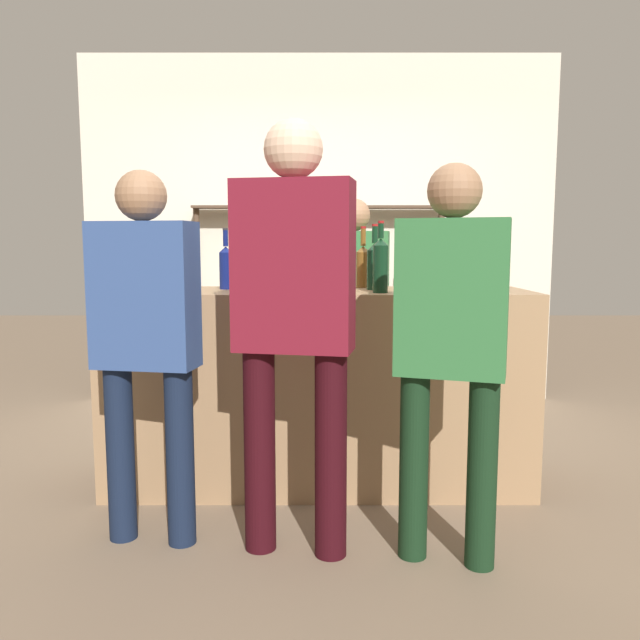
% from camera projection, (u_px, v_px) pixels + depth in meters
% --- Properties ---
extents(ground_plane, '(16.00, 16.00, 0.00)m').
position_uv_depth(ground_plane, '(320.00, 482.00, 3.42)').
color(ground_plane, '#7A6651').
extents(bar_counter, '(2.23, 0.61, 1.06)m').
position_uv_depth(bar_counter, '(320.00, 388.00, 3.36)').
color(bar_counter, '#997551').
rests_on(bar_counter, ground_plane).
extents(back_wall, '(3.83, 0.12, 2.80)m').
position_uv_depth(back_wall, '(321.00, 232.00, 5.14)').
color(back_wall, beige).
rests_on(back_wall, ground_plane).
extents(back_shelf, '(2.00, 0.18, 1.60)m').
position_uv_depth(back_shelf, '(320.00, 273.00, 5.01)').
color(back_shelf, '#4C3828').
rests_on(back_shelf, ground_plane).
extents(counter_bottle_0, '(0.09, 0.09, 0.36)m').
position_uv_depth(counter_bottle_0, '(491.00, 263.00, 3.24)').
color(counter_bottle_0, black).
rests_on(counter_bottle_0, bar_counter).
extents(counter_bottle_1, '(0.07, 0.07, 0.33)m').
position_uv_depth(counter_bottle_1, '(228.00, 266.00, 3.37)').
color(counter_bottle_1, '#0F1956').
rests_on(counter_bottle_1, bar_counter).
extents(counter_bottle_2, '(0.08, 0.08, 0.34)m').
position_uv_depth(counter_bottle_2, '(365.00, 265.00, 3.48)').
color(counter_bottle_2, brown).
rests_on(counter_bottle_2, bar_counter).
extents(counter_bottle_3, '(0.08, 0.08, 0.35)m').
position_uv_depth(counter_bottle_3, '(376.00, 265.00, 3.32)').
color(counter_bottle_3, black).
rests_on(counter_bottle_3, bar_counter).
extents(counter_bottle_4, '(0.08, 0.08, 0.36)m').
position_uv_depth(counter_bottle_4, '(382.00, 264.00, 3.11)').
color(counter_bottle_4, black).
rests_on(counter_bottle_4, bar_counter).
extents(counter_bottle_5, '(0.09, 0.09, 0.32)m').
position_uv_depth(counter_bottle_5, '(310.00, 266.00, 3.46)').
color(counter_bottle_5, brown).
rests_on(counter_bottle_5, bar_counter).
extents(wine_glass, '(0.08, 0.08, 0.16)m').
position_uv_depth(wine_glass, '(447.00, 267.00, 3.26)').
color(wine_glass, silver).
rests_on(wine_glass, bar_counter).
extents(ice_bucket, '(0.22, 0.22, 0.21)m').
position_uv_depth(ice_bucket, '(283.00, 271.00, 3.19)').
color(ice_bucket, '#B2B2B7').
rests_on(ice_bucket, bar_counter).
extents(cork_jar, '(0.10, 0.10, 0.15)m').
position_uv_depth(cork_jar, '(179.00, 276.00, 3.32)').
color(cork_jar, silver).
rests_on(cork_jar, bar_counter).
extents(customer_left, '(0.46, 0.26, 1.61)m').
position_uv_depth(customer_left, '(148.00, 329.00, 2.65)').
color(customer_left, '#121C33').
rests_on(customer_left, ground_plane).
extents(server_behind_counter, '(0.48, 0.27, 1.59)m').
position_uv_depth(server_behind_counter, '(355.00, 301.00, 4.09)').
color(server_behind_counter, black).
rests_on(server_behind_counter, ground_plane).
extents(customer_center, '(0.51, 0.30, 1.79)m').
position_uv_depth(customer_center, '(296.00, 306.00, 2.53)').
color(customer_center, black).
rests_on(customer_center, ground_plane).
extents(customer_right, '(0.46, 0.31, 1.61)m').
position_uv_depth(customer_right, '(453.00, 334.00, 2.46)').
color(customer_right, black).
rests_on(customer_right, ground_plane).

